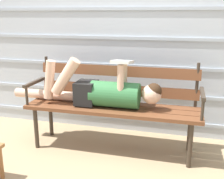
% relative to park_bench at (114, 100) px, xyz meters
% --- Properties ---
extents(ground_plane, '(12.00, 12.00, 0.00)m').
position_rel_park_bench_xyz_m(ground_plane, '(0.00, -0.14, -0.52)').
color(ground_plane, tan).
extents(house_siding, '(4.14, 0.08, 2.56)m').
position_rel_park_bench_xyz_m(house_siding, '(0.00, 0.49, 0.76)').
color(house_siding, '#B2BCC6').
rests_on(house_siding, ground).
extents(park_bench, '(1.78, 0.45, 0.92)m').
position_rel_park_bench_xyz_m(park_bench, '(0.00, 0.00, 0.00)').
color(park_bench, brown).
rests_on(park_bench, ground).
extents(reclining_person, '(1.62, 0.26, 0.50)m').
position_rel_park_bench_xyz_m(reclining_person, '(-0.10, -0.07, 0.11)').
color(reclining_person, '#33703D').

